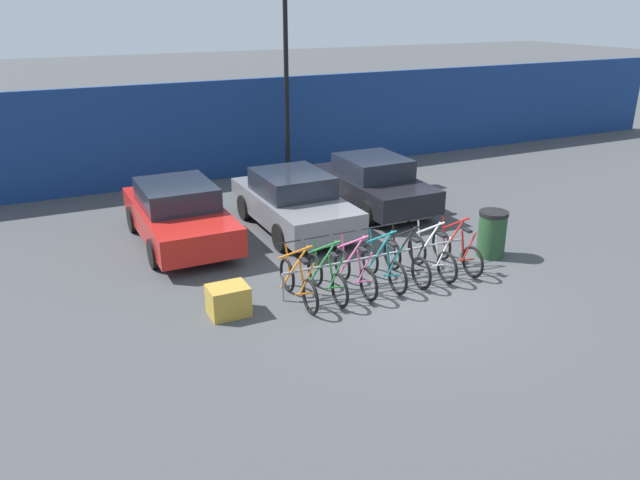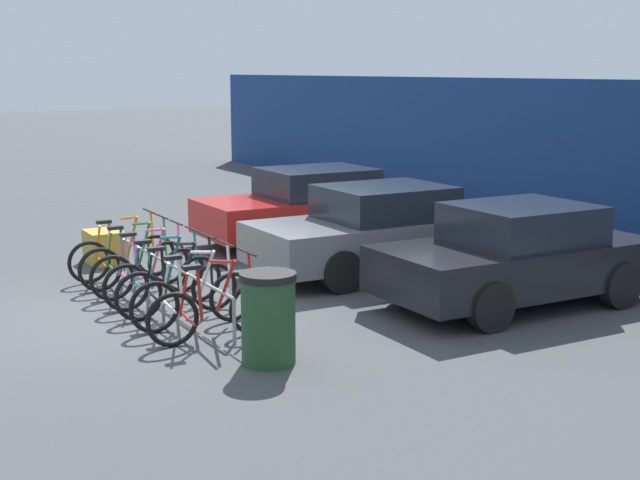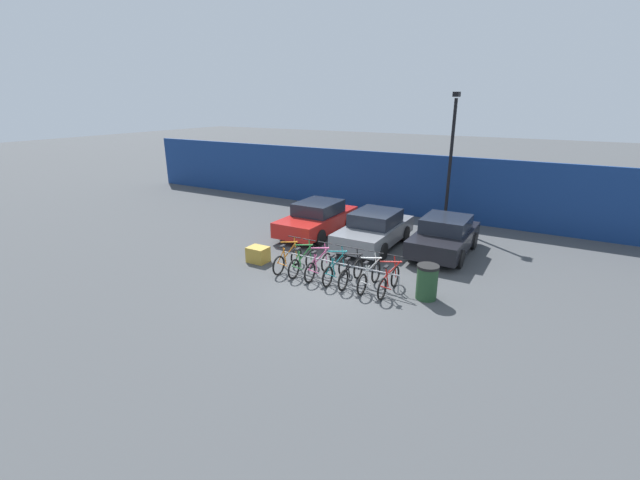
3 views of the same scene
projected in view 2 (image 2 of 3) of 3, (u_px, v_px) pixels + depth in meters
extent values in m
plane|color=#424447|center=(131.00, 314.00, 11.86)|extent=(120.00, 120.00, 0.00)
cube|color=navy|center=(636.00, 164.00, 16.16)|extent=(36.00, 0.16, 3.03)
cylinder|color=gray|center=(173.00, 266.00, 12.24)|extent=(4.13, 0.04, 0.04)
cylinder|color=gray|center=(128.00, 258.00, 14.06)|extent=(0.04, 0.04, 0.55)
cylinder|color=gray|center=(234.00, 322.00, 10.53)|extent=(0.04, 0.04, 0.55)
torus|color=black|center=(89.00, 262.00, 13.51)|extent=(0.06, 0.66, 0.66)
torus|color=black|center=(156.00, 255.00, 14.02)|extent=(0.06, 0.66, 0.66)
cylinder|color=orange|center=(132.00, 237.00, 13.78)|extent=(0.60, 0.04, 0.76)
cylinder|color=orange|center=(128.00, 218.00, 13.70)|extent=(0.68, 0.04, 0.16)
cylinder|color=orange|center=(111.00, 243.00, 13.63)|extent=(0.14, 0.04, 0.63)
cylinder|color=orange|center=(98.00, 243.00, 13.53)|extent=(0.32, 0.03, 0.58)
cylinder|color=orange|center=(102.00, 262.00, 13.61)|extent=(0.40, 0.03, 0.08)
cylinder|color=orange|center=(152.00, 234.00, 13.93)|extent=(0.12, 0.04, 0.69)
cylinder|color=black|center=(149.00, 211.00, 13.84)|extent=(0.52, 0.03, 0.03)
cube|color=black|center=(104.00, 222.00, 13.52)|extent=(0.10, 0.22, 0.05)
torus|color=black|center=(100.00, 270.00, 13.00)|extent=(0.06, 0.66, 0.66)
torus|color=black|center=(169.00, 262.00, 13.51)|extent=(0.06, 0.66, 0.66)
cylinder|color=#288438|center=(144.00, 244.00, 13.27)|extent=(0.60, 0.04, 0.76)
cylinder|color=#288438|center=(140.00, 224.00, 13.19)|extent=(0.68, 0.04, 0.16)
cylinder|color=#288438|center=(123.00, 250.00, 13.12)|extent=(0.14, 0.04, 0.63)
cylinder|color=#288438|center=(109.00, 250.00, 13.02)|extent=(0.32, 0.03, 0.58)
cylinder|color=#288438|center=(114.00, 270.00, 13.10)|extent=(0.40, 0.03, 0.08)
cylinder|color=#288438|center=(165.00, 240.00, 13.42)|extent=(0.12, 0.04, 0.69)
cylinder|color=black|center=(162.00, 217.00, 13.34)|extent=(0.52, 0.03, 0.03)
cube|color=black|center=(115.00, 228.00, 13.01)|extent=(0.10, 0.22, 0.05)
torus|color=black|center=(112.00, 278.00, 12.49)|extent=(0.06, 0.66, 0.66)
torus|color=black|center=(183.00, 270.00, 12.99)|extent=(0.06, 0.66, 0.66)
cylinder|color=#E55993|center=(158.00, 251.00, 12.75)|extent=(0.60, 0.04, 0.76)
cylinder|color=#E55993|center=(154.00, 230.00, 12.67)|extent=(0.68, 0.04, 0.16)
cylinder|color=#E55993|center=(135.00, 257.00, 12.60)|extent=(0.14, 0.04, 0.63)
cylinder|color=#E55993|center=(122.00, 257.00, 12.50)|extent=(0.32, 0.03, 0.58)
cylinder|color=#E55993|center=(126.00, 278.00, 12.59)|extent=(0.40, 0.03, 0.08)
cylinder|color=#E55993|center=(179.00, 247.00, 12.91)|extent=(0.12, 0.04, 0.69)
cylinder|color=black|center=(176.00, 222.00, 12.82)|extent=(0.52, 0.03, 0.03)
cube|color=black|center=(128.00, 234.00, 12.49)|extent=(0.10, 0.22, 0.05)
torus|color=black|center=(126.00, 288.00, 11.94)|extent=(0.06, 0.66, 0.66)
torus|color=black|center=(199.00, 279.00, 12.44)|extent=(0.06, 0.66, 0.66)
cylinder|color=#197A7F|center=(174.00, 259.00, 12.21)|extent=(0.60, 0.04, 0.76)
cylinder|color=#197A7F|center=(169.00, 237.00, 12.12)|extent=(0.68, 0.04, 0.16)
cylinder|color=#197A7F|center=(150.00, 266.00, 12.06)|extent=(0.14, 0.04, 0.63)
cylinder|color=#197A7F|center=(136.00, 266.00, 11.96)|extent=(0.32, 0.03, 0.58)
cylinder|color=#197A7F|center=(140.00, 288.00, 12.04)|extent=(0.40, 0.03, 0.08)
cylinder|color=#197A7F|center=(196.00, 255.00, 12.36)|extent=(0.12, 0.04, 0.69)
cylinder|color=black|center=(192.00, 229.00, 12.27)|extent=(0.52, 0.03, 0.03)
cube|color=black|center=(143.00, 242.00, 11.95)|extent=(0.10, 0.22, 0.05)
torus|color=black|center=(139.00, 296.00, 11.48)|extent=(0.06, 0.66, 0.66)
torus|color=black|center=(214.00, 287.00, 11.98)|extent=(0.06, 0.66, 0.66)
cylinder|color=black|center=(188.00, 266.00, 11.75)|extent=(0.60, 0.04, 0.76)
cylinder|color=black|center=(183.00, 244.00, 11.66)|extent=(0.68, 0.04, 0.16)
cylinder|color=black|center=(164.00, 274.00, 11.60)|extent=(0.14, 0.04, 0.63)
cylinder|color=black|center=(149.00, 274.00, 11.49)|extent=(0.32, 0.03, 0.58)
cylinder|color=black|center=(154.00, 296.00, 11.58)|extent=(0.40, 0.03, 0.08)
cylinder|color=black|center=(211.00, 262.00, 11.90)|extent=(0.12, 0.04, 0.69)
cylinder|color=black|center=(207.00, 236.00, 11.81)|extent=(0.52, 0.03, 0.03)
cube|color=black|center=(156.00, 249.00, 11.49)|extent=(0.10, 0.22, 0.05)
torus|color=black|center=(155.00, 307.00, 10.95)|extent=(0.06, 0.66, 0.66)
torus|color=black|center=(233.00, 297.00, 11.46)|extent=(0.06, 0.66, 0.66)
cylinder|color=silver|center=(206.00, 276.00, 11.22)|extent=(0.60, 0.04, 0.76)
cylinder|color=silver|center=(201.00, 252.00, 11.14)|extent=(0.68, 0.04, 0.16)
cylinder|color=silver|center=(181.00, 283.00, 11.07)|extent=(0.14, 0.04, 0.63)
cylinder|color=silver|center=(165.00, 283.00, 10.97)|extent=(0.32, 0.03, 0.58)
cylinder|color=silver|center=(170.00, 307.00, 11.05)|extent=(0.40, 0.03, 0.08)
cylinder|color=silver|center=(229.00, 271.00, 11.37)|extent=(0.12, 0.04, 0.69)
cylinder|color=black|center=(226.00, 243.00, 11.28)|extent=(0.52, 0.03, 0.03)
cube|color=black|center=(173.00, 258.00, 10.96)|extent=(0.10, 0.22, 0.05)
torus|color=black|center=(172.00, 320.00, 10.41)|extent=(0.06, 0.66, 0.66)
torus|color=black|center=(254.00, 308.00, 10.91)|extent=(0.06, 0.66, 0.66)
cylinder|color=red|center=(226.00, 286.00, 10.68)|extent=(0.60, 0.04, 0.76)
cylinder|color=red|center=(221.00, 261.00, 10.59)|extent=(0.68, 0.04, 0.16)
cylinder|color=red|center=(200.00, 294.00, 10.53)|extent=(0.14, 0.04, 0.63)
cylinder|color=red|center=(184.00, 295.00, 10.43)|extent=(0.32, 0.03, 0.58)
cylinder|color=red|center=(189.00, 319.00, 10.51)|extent=(0.40, 0.03, 0.08)
cylinder|color=red|center=(250.00, 281.00, 10.83)|extent=(0.12, 0.04, 0.69)
cylinder|color=black|center=(247.00, 252.00, 10.74)|extent=(0.52, 0.03, 0.03)
cube|color=black|center=(192.00, 267.00, 10.42)|extent=(0.10, 0.22, 0.05)
cube|color=red|center=(312.00, 213.00, 16.68)|extent=(1.80, 4.23, 0.62)
cube|color=#1E232D|center=(317.00, 182.00, 16.62)|extent=(1.58, 1.94, 0.52)
cylinder|color=black|center=(344.00, 214.00, 18.05)|extent=(0.20, 0.64, 0.64)
cylinder|color=black|center=(391.00, 227.00, 16.59)|extent=(0.20, 0.64, 0.64)
cylinder|color=black|center=(233.00, 224.00, 16.87)|extent=(0.20, 0.64, 0.64)
cylinder|color=black|center=(274.00, 239.00, 15.40)|extent=(0.20, 0.64, 0.64)
cube|color=slate|center=(379.00, 238.00, 14.19)|extent=(1.80, 4.16, 0.62)
cube|color=#1E232D|center=(385.00, 202.00, 14.13)|extent=(1.58, 1.91, 0.52)
cylinder|color=black|center=(410.00, 237.00, 15.55)|extent=(0.20, 0.64, 0.64)
cylinder|color=black|center=(472.00, 255.00, 14.08)|extent=(0.20, 0.64, 0.64)
cylinder|color=black|center=(287.00, 251.00, 14.38)|extent=(0.20, 0.64, 0.64)
cylinder|color=black|center=(341.00, 272.00, 12.92)|extent=(0.20, 0.64, 0.64)
cube|color=black|center=(515.00, 265.00, 12.24)|extent=(1.80, 3.91, 0.62)
cube|color=#1E232D|center=(522.00, 223.00, 12.18)|extent=(1.58, 1.80, 0.52)
cylinder|color=black|center=(533.00, 262.00, 13.57)|extent=(0.20, 0.64, 0.64)
cylinder|color=black|center=(620.00, 285.00, 12.10)|extent=(0.20, 0.64, 0.64)
cylinder|color=black|center=(411.00, 279.00, 12.47)|extent=(0.20, 0.64, 0.64)
cylinder|color=black|center=(491.00, 307.00, 11.01)|extent=(0.20, 0.64, 0.64)
cylinder|color=#234728|center=(268.00, 322.00, 9.80)|extent=(0.60, 0.60, 0.95)
cylinder|color=black|center=(268.00, 276.00, 9.70)|extent=(0.63, 0.63, 0.08)
cube|color=#B28C33|center=(104.00, 247.00, 14.95)|extent=(0.70, 0.56, 0.55)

